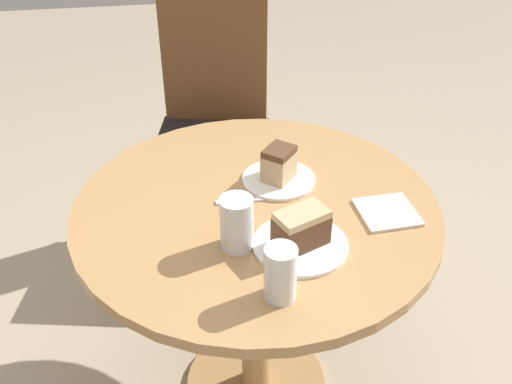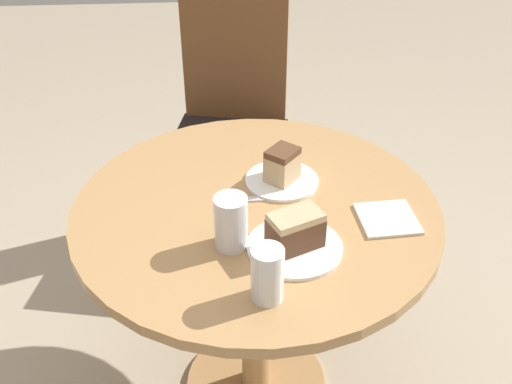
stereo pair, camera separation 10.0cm
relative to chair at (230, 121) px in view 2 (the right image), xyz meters
name	(u,v)px [view 2 (the right image)]	position (x,y,z in m)	size (l,w,h in m)	color
table	(256,252)	(0.04, -0.82, 0.04)	(0.93, 0.93, 0.71)	tan
chair	(230,121)	(0.00, 0.00, 0.00)	(0.50, 0.52, 1.01)	brown
plate_near	(282,181)	(0.12, -0.72, 0.20)	(0.20, 0.20, 0.01)	white
plate_far	(295,247)	(0.12, -1.00, 0.20)	(0.22, 0.22, 0.01)	white
cake_slice_near	(282,165)	(0.12, -0.72, 0.25)	(0.10, 0.11, 0.09)	tan
cake_slice_far	(295,230)	(0.12, -1.00, 0.25)	(0.14, 0.11, 0.09)	brown
glass_lemonade	(231,225)	(-0.03, -0.97, 0.25)	(0.08, 0.08, 0.13)	silver
glass_water	(269,277)	(0.05, -1.14, 0.25)	(0.07, 0.07, 0.13)	silver
napkin_stack	(387,219)	(0.36, -0.90, 0.20)	(0.15, 0.15, 0.01)	silver
fork	(248,200)	(0.02, -0.80, 0.20)	(0.16, 0.02, 0.00)	silver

